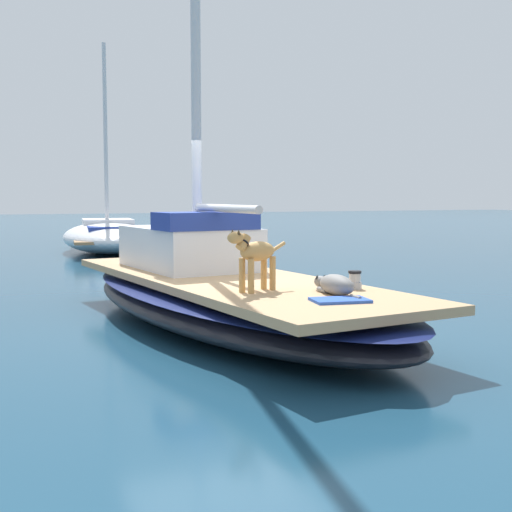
{
  "coord_description": "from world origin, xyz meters",
  "views": [
    {
      "loc": [
        -3.15,
        -8.24,
        1.71
      ],
      "look_at": [
        0.0,
        -1.0,
        1.01
      ],
      "focal_mm": 47.12,
      "sensor_mm": 36.0,
      "label": 1
    }
  ],
  "objects_px": {
    "sailboat_main": "(226,301)",
    "moored_boat_far_astern": "(109,236)",
    "deck_towel": "(340,300)",
    "dog_tan": "(255,254)",
    "deck_winch": "(355,280)",
    "dog_grey": "(335,285)"
  },
  "relations": [
    {
      "from": "dog_grey",
      "to": "moored_boat_far_astern",
      "type": "relative_size",
      "value": 0.15
    },
    {
      "from": "dog_tan",
      "to": "deck_winch",
      "type": "distance_m",
      "value": 1.2
    },
    {
      "from": "sailboat_main",
      "to": "moored_boat_far_astern",
      "type": "relative_size",
      "value": 1.16
    },
    {
      "from": "dog_tan",
      "to": "moored_boat_far_astern",
      "type": "height_order",
      "value": "moored_boat_far_astern"
    },
    {
      "from": "dog_tan",
      "to": "moored_boat_far_astern",
      "type": "relative_size",
      "value": 0.14
    },
    {
      "from": "dog_tan",
      "to": "deck_winch",
      "type": "relative_size",
      "value": 4.21
    },
    {
      "from": "dog_grey",
      "to": "deck_towel",
      "type": "relative_size",
      "value": 1.7
    },
    {
      "from": "dog_grey",
      "to": "moored_boat_far_astern",
      "type": "bearing_deg",
      "value": 88.29
    },
    {
      "from": "deck_towel",
      "to": "moored_boat_far_astern",
      "type": "height_order",
      "value": "moored_boat_far_astern"
    },
    {
      "from": "dog_tan",
      "to": "deck_towel",
      "type": "relative_size",
      "value": 1.58
    },
    {
      "from": "sailboat_main",
      "to": "deck_winch",
      "type": "relative_size",
      "value": 35.53
    },
    {
      "from": "sailboat_main",
      "to": "dog_grey",
      "type": "relative_size",
      "value": 7.84
    },
    {
      "from": "sailboat_main",
      "to": "dog_grey",
      "type": "distance_m",
      "value": 2.12
    },
    {
      "from": "dog_tan",
      "to": "moored_boat_far_astern",
      "type": "xyz_separation_m",
      "value": [
        1.14,
        13.91,
        -0.58
      ]
    },
    {
      "from": "deck_towel",
      "to": "moored_boat_far_astern",
      "type": "relative_size",
      "value": 0.09
    },
    {
      "from": "dog_grey",
      "to": "deck_towel",
      "type": "xyz_separation_m",
      "value": [
        -0.2,
        -0.45,
        -0.09
      ]
    },
    {
      "from": "sailboat_main",
      "to": "deck_winch",
      "type": "height_order",
      "value": "deck_winch"
    },
    {
      "from": "deck_winch",
      "to": "deck_towel",
      "type": "height_order",
      "value": "deck_winch"
    },
    {
      "from": "deck_winch",
      "to": "moored_boat_far_astern",
      "type": "distance_m",
      "value": 14.17
    },
    {
      "from": "dog_grey",
      "to": "dog_tan",
      "type": "xyz_separation_m",
      "value": [
        -0.7,
        0.55,
        0.32
      ]
    },
    {
      "from": "dog_tan",
      "to": "deck_winch",
      "type": "xyz_separation_m",
      "value": [
        1.13,
        -0.26,
        -0.32
      ]
    },
    {
      "from": "deck_towel",
      "to": "moored_boat_far_astern",
      "type": "xyz_separation_m",
      "value": [
        0.64,
        14.9,
        -0.17
      ]
    }
  ]
}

